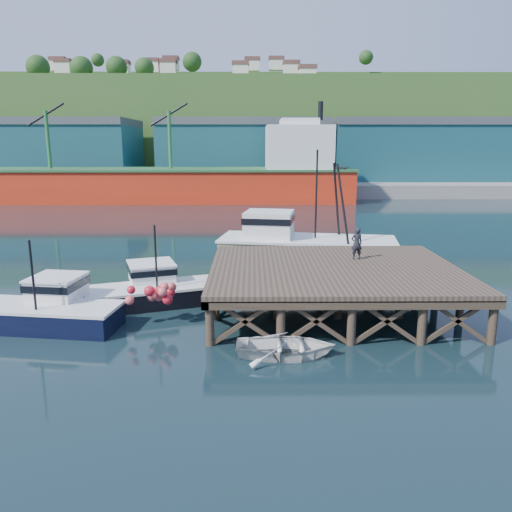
{
  "coord_description": "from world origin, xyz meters",
  "views": [
    {
      "loc": [
        1.51,
        -23.62,
        7.93
      ],
      "look_at": [
        1.71,
        2.0,
        2.2
      ],
      "focal_mm": 35.0,
      "sensor_mm": 36.0,
      "label": 1
    }
  ],
  "objects_px": {
    "boat_navy": "(48,308)",
    "dinghy": "(286,346)",
    "trawler": "(303,244)",
    "dockworker": "(357,243)",
    "boat_black": "(154,288)"
  },
  "relations": [
    {
      "from": "boat_navy",
      "to": "dinghy",
      "type": "distance_m",
      "value": 10.87
    },
    {
      "from": "trawler",
      "to": "dockworker",
      "type": "bearing_deg",
      "value": -63.51
    },
    {
      "from": "boat_navy",
      "to": "dockworker",
      "type": "distance_m",
      "value": 15.15
    },
    {
      "from": "boat_black",
      "to": "dinghy",
      "type": "height_order",
      "value": "boat_black"
    },
    {
      "from": "trawler",
      "to": "boat_black",
      "type": "bearing_deg",
      "value": -127.81
    },
    {
      "from": "boat_navy",
      "to": "dinghy",
      "type": "height_order",
      "value": "boat_navy"
    },
    {
      "from": "dinghy",
      "to": "trawler",
      "type": "bearing_deg",
      "value": -6.01
    },
    {
      "from": "trawler",
      "to": "dinghy",
      "type": "distance_m",
      "value": 14.43
    },
    {
      "from": "trawler",
      "to": "dockworker",
      "type": "relative_size",
      "value": 7.21
    },
    {
      "from": "trawler",
      "to": "dinghy",
      "type": "bearing_deg",
      "value": -88.32
    },
    {
      "from": "boat_black",
      "to": "trawler",
      "type": "distance_m",
      "value": 11.3
    },
    {
      "from": "trawler",
      "to": "dinghy",
      "type": "height_order",
      "value": "trawler"
    },
    {
      "from": "dinghy",
      "to": "boat_navy",
      "type": "bearing_deg",
      "value": 74.4
    },
    {
      "from": "boat_navy",
      "to": "boat_black",
      "type": "bearing_deg",
      "value": 47.16
    },
    {
      "from": "trawler",
      "to": "dockworker",
      "type": "xyz_separation_m",
      "value": [
        2.03,
        -6.88,
        1.38
      ]
    }
  ]
}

